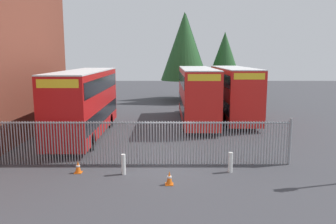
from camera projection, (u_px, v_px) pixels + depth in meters
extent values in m
plane|color=#3D3D42|center=(168.00, 130.00, 24.87)|extent=(100.00, 100.00, 0.00)
cylinder|color=gray|center=(2.00, 143.00, 16.83)|extent=(0.06, 0.06, 2.20)
cylinder|color=gray|center=(5.00, 143.00, 16.83)|extent=(0.06, 0.06, 2.20)
cylinder|color=gray|center=(8.00, 143.00, 16.82)|extent=(0.06, 0.06, 2.20)
cylinder|color=gray|center=(11.00, 143.00, 16.82)|extent=(0.06, 0.06, 2.20)
cylinder|color=gray|center=(13.00, 143.00, 16.82)|extent=(0.06, 0.06, 2.20)
cylinder|color=gray|center=(16.00, 143.00, 16.82)|extent=(0.06, 0.06, 2.20)
cylinder|color=gray|center=(19.00, 143.00, 16.82)|extent=(0.06, 0.06, 2.20)
cylinder|color=gray|center=(22.00, 143.00, 16.82)|extent=(0.06, 0.06, 2.20)
cylinder|color=gray|center=(25.00, 143.00, 16.82)|extent=(0.06, 0.06, 2.20)
cylinder|color=gray|center=(27.00, 143.00, 16.82)|extent=(0.06, 0.06, 2.20)
cylinder|color=gray|center=(30.00, 143.00, 16.82)|extent=(0.06, 0.06, 2.20)
cylinder|color=gray|center=(33.00, 143.00, 16.82)|extent=(0.06, 0.06, 2.20)
cylinder|color=gray|center=(36.00, 143.00, 16.82)|extent=(0.06, 0.06, 2.20)
cylinder|color=gray|center=(39.00, 143.00, 16.82)|extent=(0.06, 0.06, 2.20)
cylinder|color=gray|center=(42.00, 143.00, 16.82)|extent=(0.06, 0.06, 2.20)
cylinder|color=gray|center=(44.00, 143.00, 16.82)|extent=(0.06, 0.06, 2.20)
cylinder|color=gray|center=(47.00, 143.00, 16.82)|extent=(0.06, 0.06, 2.20)
cylinder|color=gray|center=(50.00, 143.00, 16.82)|extent=(0.06, 0.06, 2.20)
cylinder|color=gray|center=(53.00, 143.00, 16.82)|extent=(0.06, 0.06, 2.20)
cylinder|color=gray|center=(56.00, 143.00, 16.82)|extent=(0.06, 0.06, 2.20)
cylinder|color=gray|center=(59.00, 143.00, 16.82)|extent=(0.06, 0.06, 2.20)
cylinder|color=gray|center=(61.00, 143.00, 16.82)|extent=(0.06, 0.06, 2.20)
cylinder|color=gray|center=(64.00, 143.00, 16.82)|extent=(0.06, 0.06, 2.20)
cylinder|color=gray|center=(67.00, 143.00, 16.82)|extent=(0.06, 0.06, 2.20)
cylinder|color=gray|center=(70.00, 143.00, 16.82)|extent=(0.06, 0.06, 2.20)
cylinder|color=gray|center=(73.00, 143.00, 16.82)|extent=(0.06, 0.06, 2.20)
cylinder|color=gray|center=(76.00, 143.00, 16.82)|extent=(0.06, 0.06, 2.20)
cylinder|color=gray|center=(78.00, 143.00, 16.81)|extent=(0.06, 0.06, 2.20)
cylinder|color=gray|center=(81.00, 143.00, 16.81)|extent=(0.06, 0.06, 2.20)
cylinder|color=gray|center=(84.00, 143.00, 16.81)|extent=(0.06, 0.06, 2.20)
cylinder|color=gray|center=(87.00, 143.00, 16.81)|extent=(0.06, 0.06, 2.20)
cylinder|color=gray|center=(90.00, 143.00, 16.81)|extent=(0.06, 0.06, 2.20)
cylinder|color=gray|center=(93.00, 143.00, 16.81)|extent=(0.06, 0.06, 2.20)
cylinder|color=gray|center=(95.00, 143.00, 16.81)|extent=(0.06, 0.06, 2.20)
cylinder|color=gray|center=(98.00, 143.00, 16.81)|extent=(0.06, 0.06, 2.20)
cylinder|color=gray|center=(101.00, 143.00, 16.81)|extent=(0.06, 0.06, 2.20)
cylinder|color=gray|center=(104.00, 143.00, 16.81)|extent=(0.06, 0.06, 2.20)
cylinder|color=gray|center=(107.00, 143.00, 16.81)|extent=(0.06, 0.06, 2.20)
cylinder|color=gray|center=(109.00, 143.00, 16.81)|extent=(0.06, 0.06, 2.20)
cylinder|color=gray|center=(112.00, 143.00, 16.81)|extent=(0.06, 0.06, 2.20)
cylinder|color=gray|center=(115.00, 143.00, 16.81)|extent=(0.06, 0.06, 2.20)
cylinder|color=gray|center=(118.00, 143.00, 16.81)|extent=(0.06, 0.06, 2.20)
cylinder|color=gray|center=(121.00, 143.00, 16.81)|extent=(0.06, 0.06, 2.20)
cylinder|color=gray|center=(124.00, 143.00, 16.81)|extent=(0.06, 0.06, 2.20)
cylinder|color=gray|center=(126.00, 143.00, 16.81)|extent=(0.06, 0.06, 2.20)
cylinder|color=gray|center=(129.00, 143.00, 16.81)|extent=(0.06, 0.06, 2.20)
cylinder|color=gray|center=(132.00, 143.00, 16.81)|extent=(0.06, 0.06, 2.20)
cylinder|color=gray|center=(135.00, 143.00, 16.81)|extent=(0.06, 0.06, 2.20)
cylinder|color=gray|center=(138.00, 143.00, 16.81)|extent=(0.06, 0.06, 2.20)
cylinder|color=gray|center=(141.00, 143.00, 16.81)|extent=(0.06, 0.06, 2.20)
cylinder|color=gray|center=(143.00, 143.00, 16.81)|extent=(0.06, 0.06, 2.20)
cylinder|color=gray|center=(146.00, 143.00, 16.81)|extent=(0.06, 0.06, 2.20)
cylinder|color=gray|center=(149.00, 143.00, 16.81)|extent=(0.06, 0.06, 2.20)
cylinder|color=gray|center=(152.00, 143.00, 16.80)|extent=(0.06, 0.06, 2.20)
cylinder|color=gray|center=(155.00, 143.00, 16.80)|extent=(0.06, 0.06, 2.20)
cylinder|color=gray|center=(158.00, 143.00, 16.80)|extent=(0.06, 0.06, 2.20)
cylinder|color=gray|center=(160.00, 143.00, 16.80)|extent=(0.06, 0.06, 2.20)
cylinder|color=gray|center=(163.00, 143.00, 16.80)|extent=(0.06, 0.06, 2.20)
cylinder|color=gray|center=(166.00, 143.00, 16.80)|extent=(0.06, 0.06, 2.20)
cylinder|color=gray|center=(169.00, 143.00, 16.80)|extent=(0.06, 0.06, 2.20)
cylinder|color=gray|center=(172.00, 143.00, 16.80)|extent=(0.06, 0.06, 2.20)
cylinder|color=gray|center=(175.00, 143.00, 16.80)|extent=(0.06, 0.06, 2.20)
cylinder|color=gray|center=(177.00, 143.00, 16.80)|extent=(0.06, 0.06, 2.20)
cylinder|color=gray|center=(180.00, 143.00, 16.80)|extent=(0.06, 0.06, 2.20)
cylinder|color=gray|center=(183.00, 143.00, 16.80)|extent=(0.06, 0.06, 2.20)
cylinder|color=gray|center=(186.00, 143.00, 16.80)|extent=(0.06, 0.06, 2.20)
cylinder|color=gray|center=(189.00, 143.00, 16.80)|extent=(0.06, 0.06, 2.20)
cylinder|color=gray|center=(192.00, 143.00, 16.80)|extent=(0.06, 0.06, 2.20)
cylinder|color=gray|center=(194.00, 143.00, 16.80)|extent=(0.06, 0.06, 2.20)
cylinder|color=gray|center=(197.00, 143.00, 16.80)|extent=(0.06, 0.06, 2.20)
cylinder|color=gray|center=(200.00, 143.00, 16.80)|extent=(0.06, 0.06, 2.20)
cylinder|color=gray|center=(203.00, 143.00, 16.80)|extent=(0.06, 0.06, 2.20)
cylinder|color=gray|center=(206.00, 143.00, 16.80)|extent=(0.06, 0.06, 2.20)
cylinder|color=gray|center=(209.00, 143.00, 16.80)|extent=(0.06, 0.06, 2.20)
cylinder|color=gray|center=(211.00, 143.00, 16.80)|extent=(0.06, 0.06, 2.20)
cylinder|color=gray|center=(214.00, 143.00, 16.80)|extent=(0.06, 0.06, 2.20)
cylinder|color=gray|center=(217.00, 143.00, 16.80)|extent=(0.06, 0.06, 2.20)
cylinder|color=gray|center=(220.00, 143.00, 16.80)|extent=(0.06, 0.06, 2.20)
cylinder|color=gray|center=(223.00, 143.00, 16.79)|extent=(0.06, 0.06, 2.20)
cylinder|color=gray|center=(226.00, 143.00, 16.79)|extent=(0.06, 0.06, 2.20)
cylinder|color=gray|center=(228.00, 143.00, 16.79)|extent=(0.06, 0.06, 2.20)
cylinder|color=gray|center=(231.00, 143.00, 16.79)|extent=(0.06, 0.06, 2.20)
cylinder|color=gray|center=(234.00, 143.00, 16.79)|extent=(0.06, 0.06, 2.20)
cylinder|color=gray|center=(237.00, 143.00, 16.79)|extent=(0.06, 0.06, 2.20)
cylinder|color=gray|center=(240.00, 143.00, 16.79)|extent=(0.06, 0.06, 2.20)
cylinder|color=gray|center=(243.00, 143.00, 16.79)|extent=(0.06, 0.06, 2.20)
cylinder|color=gray|center=(245.00, 143.00, 16.79)|extent=(0.06, 0.06, 2.20)
cylinder|color=gray|center=(248.00, 143.00, 16.79)|extent=(0.06, 0.06, 2.20)
cylinder|color=gray|center=(251.00, 143.00, 16.79)|extent=(0.06, 0.06, 2.20)
cylinder|color=gray|center=(254.00, 143.00, 16.79)|extent=(0.06, 0.06, 2.20)
cylinder|color=gray|center=(257.00, 143.00, 16.79)|extent=(0.06, 0.06, 2.20)
cylinder|color=gray|center=(260.00, 143.00, 16.79)|extent=(0.06, 0.06, 2.20)
cylinder|color=gray|center=(262.00, 143.00, 16.79)|extent=(0.06, 0.06, 2.20)
cylinder|color=gray|center=(265.00, 143.00, 16.79)|extent=(0.06, 0.06, 2.20)
cylinder|color=gray|center=(268.00, 143.00, 16.79)|extent=(0.06, 0.06, 2.20)
cylinder|color=gray|center=(271.00, 143.00, 16.79)|extent=(0.06, 0.06, 2.20)
cylinder|color=gray|center=(274.00, 143.00, 16.79)|extent=(0.06, 0.06, 2.20)
cylinder|color=gray|center=(277.00, 143.00, 16.79)|extent=(0.06, 0.06, 2.20)
cylinder|color=gray|center=(279.00, 143.00, 16.79)|extent=(0.06, 0.06, 2.20)
cylinder|color=gray|center=(282.00, 143.00, 16.79)|extent=(0.06, 0.06, 2.20)
cylinder|color=gray|center=(285.00, 143.00, 16.79)|extent=(0.06, 0.06, 2.20)
cylinder|color=gray|center=(288.00, 143.00, 16.79)|extent=(0.06, 0.06, 2.20)
cylinder|color=gray|center=(291.00, 143.00, 16.79)|extent=(0.06, 0.06, 2.20)
cylinder|color=gray|center=(143.00, 123.00, 16.64)|extent=(14.62, 0.07, 0.07)
cylinder|color=gray|center=(291.00, 142.00, 16.77)|extent=(0.14, 0.14, 2.35)
cube|color=red|center=(86.00, 102.00, 22.53)|extent=(2.50, 10.80, 4.00)
cube|color=black|center=(86.00, 114.00, 22.66)|extent=(2.54, 10.37, 0.90)
cube|color=black|center=(85.00, 84.00, 22.33)|extent=(2.54, 10.37, 0.90)
cube|color=yellow|center=(59.00, 84.00, 16.98)|extent=(2.12, 0.12, 0.44)
cube|color=silver|center=(85.00, 71.00, 22.19)|extent=(2.50, 10.80, 0.08)
cylinder|color=black|center=(54.00, 141.00, 19.52)|extent=(0.30, 1.04, 1.04)
cylinder|color=black|center=(92.00, 141.00, 19.52)|extent=(0.30, 1.04, 1.04)
cylinder|color=black|center=(82.00, 121.00, 25.76)|extent=(0.30, 1.04, 1.04)
cylinder|color=black|center=(111.00, 121.00, 25.75)|extent=(0.30, 1.04, 1.04)
cube|color=red|center=(234.00, 92.00, 28.64)|extent=(2.50, 10.80, 4.00)
cube|color=black|center=(234.00, 101.00, 28.77)|extent=(2.54, 10.37, 0.90)
cube|color=black|center=(235.00, 78.00, 28.44)|extent=(2.54, 10.37, 0.90)
cube|color=yellow|center=(250.00, 76.00, 23.09)|extent=(2.12, 0.12, 0.44)
cube|color=silver|center=(235.00, 68.00, 28.30)|extent=(2.50, 10.80, 0.08)
cylinder|color=black|center=(228.00, 121.00, 25.63)|extent=(0.30, 1.04, 1.04)
cylinder|color=black|center=(257.00, 121.00, 25.63)|extent=(0.30, 1.04, 1.04)
cylinder|color=black|center=(216.00, 108.00, 31.87)|extent=(0.30, 1.04, 1.04)
cylinder|color=black|center=(240.00, 108.00, 31.86)|extent=(0.30, 1.04, 1.04)
cube|color=red|center=(198.00, 94.00, 27.27)|extent=(2.50, 10.80, 4.00)
cube|color=black|center=(198.00, 104.00, 27.40)|extent=(2.54, 10.37, 0.90)
cube|color=black|center=(198.00, 79.00, 27.08)|extent=(2.54, 10.37, 0.90)
cube|color=yellow|center=(205.00, 78.00, 21.73)|extent=(2.12, 0.12, 0.44)
cube|color=silver|center=(198.00, 69.00, 26.94)|extent=(2.50, 10.80, 0.08)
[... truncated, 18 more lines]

